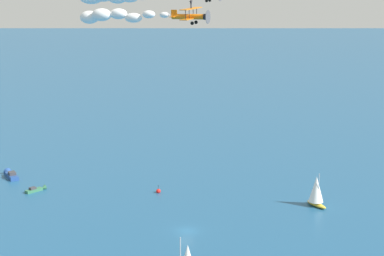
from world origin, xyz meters
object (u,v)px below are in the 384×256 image
object	(u,v)px
motorboat_ahead	(37,189)
biplane_wingman	(191,16)
motorboat_offshore	(11,175)
wingwalker_wingman	(191,3)
sailboat_far_port	(316,191)
marker_buoy	(158,191)

from	to	relation	value
motorboat_ahead	biplane_wingman	bearing A→B (deg)	38.69
motorboat_offshore	motorboat_ahead	world-z (taller)	motorboat_offshore
biplane_wingman	wingwalker_wingman	xyz separation A→B (m)	(0.11, -0.05, 2.15)
sailboat_far_port	motorboat_offshore	size ratio (longest dim) A/B	0.95
marker_buoy	biplane_wingman	size ratio (longest dim) A/B	0.30
sailboat_far_port	biplane_wingman	distance (m)	54.62
marker_buoy	biplane_wingman	bearing A→B (deg)	5.34
sailboat_far_port	motorboat_offshore	distance (m)	79.02
sailboat_far_port	biplane_wingman	size ratio (longest dim) A/B	1.11
marker_buoy	wingwalker_wingman	distance (m)	57.25
biplane_wingman	motorboat_ahead	bearing A→B (deg)	-141.31
biplane_wingman	wingwalker_wingman	bearing A→B (deg)	-23.21
motorboat_ahead	sailboat_far_port	bearing A→B (deg)	73.17
motorboat_offshore	wingwalker_wingman	xyz separation A→B (m)	(53.87, 40.80, 44.41)
wingwalker_wingman	biplane_wingman	bearing A→B (deg)	156.79
motorboat_offshore	marker_buoy	xyz separation A→B (m)	(18.18, 37.51, -0.23)
marker_buoy	wingwalker_wingman	size ratio (longest dim) A/B	1.37
motorboat_offshore	biplane_wingman	size ratio (longest dim) A/B	1.17
motorboat_offshore	motorboat_ahead	bearing A→B (deg)	32.20
motorboat_offshore	marker_buoy	world-z (taller)	marker_buoy
marker_buoy	biplane_wingman	xyz separation A→B (m)	(35.58, 3.33, 42.50)
motorboat_ahead	biplane_wingman	xyz separation A→B (m)	(40.78, 32.67, 42.47)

